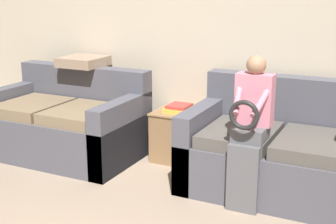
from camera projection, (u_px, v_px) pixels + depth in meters
The scene contains 7 objects.
wall_back at pixel (219, 33), 4.59m from camera, with size 7.09×0.06×2.55m.
couch_main at pixel (316, 158), 3.91m from camera, with size 2.16×0.99×0.94m.
couch_side at pixel (66, 124), 4.88m from camera, with size 1.57×0.96×0.89m.
child_left_seated at pixel (250, 126), 3.65m from camera, with size 0.30×0.37×1.21m.
side_shelf at pixel (179, 135), 4.74m from camera, with size 0.48×0.46×0.51m.
book_stack at pixel (179, 108), 4.66m from camera, with size 0.26×0.25×0.07m.
throw_pillow at pixel (83, 61), 5.01m from camera, with size 0.44×0.44×0.10m.
Camera 1 is at (1.58, -1.67, 1.73)m, focal length 50.00 mm.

